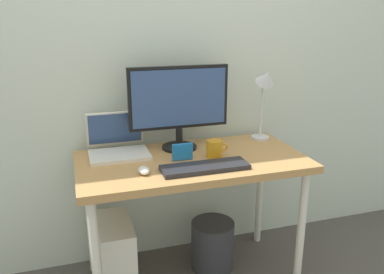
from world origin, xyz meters
TOP-DOWN VIEW (x-y plane):
  - back_wall at (0.00, 0.37)m, footprint 4.40×0.04m
  - desk at (0.00, 0.00)m, footprint 1.22×0.62m
  - monitor at (-0.02, 0.18)m, footprint 0.57×0.20m
  - laptop at (-0.37, 0.20)m, footprint 0.32×0.28m
  - desk_lamp at (0.51, 0.18)m, footprint 0.11×0.16m
  - keyboard at (0.01, -0.17)m, footprint 0.44×0.14m
  - mouse at (-0.29, -0.13)m, footprint 0.06×0.09m
  - coffee_mug at (0.12, -0.02)m, footprint 0.12×0.09m
  - photo_frame at (-0.06, -0.01)m, footprint 0.11×0.02m
  - computer_tower at (-0.43, 0.03)m, footprint 0.18×0.36m
  - wastebasket at (0.15, 0.07)m, footprint 0.26×0.26m

SIDE VIEW (x-z plane):
  - wastebasket at x=0.15m, z-range 0.00..0.30m
  - computer_tower at x=-0.43m, z-range 0.00..0.42m
  - desk at x=0.00m, z-range 0.30..1.05m
  - keyboard at x=0.01m, z-range 0.75..0.78m
  - mouse at x=-0.29m, z-range 0.75..0.79m
  - photo_frame at x=-0.06m, z-range 0.76..0.85m
  - coffee_mug at x=0.12m, z-range 0.75..0.85m
  - laptop at x=-0.37m, z-range 0.70..0.92m
  - monitor at x=-0.02m, z-range 0.79..1.26m
  - desk_lamp at x=0.51m, z-range 0.85..1.30m
  - back_wall at x=0.00m, z-range 0.00..2.60m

